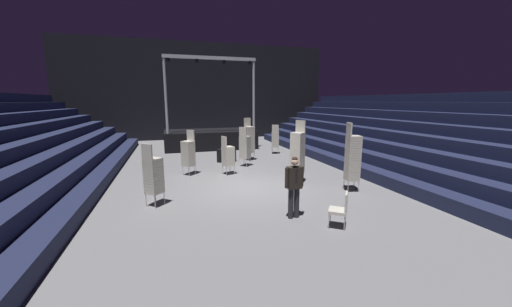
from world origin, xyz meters
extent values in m
cube|color=slate|center=(0.00, 0.00, -0.05)|extent=(22.00, 30.00, 0.10)
cube|color=black|center=(0.00, 15.00, 4.00)|extent=(22.00, 0.30, 8.00)
cube|color=#191E38|center=(-5.38, 1.00, 0.23)|extent=(0.75, 24.00, 0.45)
cube|color=#191E38|center=(-6.12, 1.00, 0.68)|extent=(0.75, 24.00, 0.45)
cube|color=#191E38|center=(-6.88, 1.00, 1.12)|extent=(0.75, 24.00, 0.45)
cube|color=#191E38|center=(-7.62, 1.00, 1.57)|extent=(0.75, 24.00, 0.45)
cube|color=#191E38|center=(5.38, 1.00, 0.23)|extent=(0.75, 24.00, 0.45)
cube|color=#191E38|center=(6.12, 1.00, 0.68)|extent=(0.75, 24.00, 0.45)
cube|color=#191E38|center=(6.88, 1.00, 1.12)|extent=(0.75, 24.00, 0.45)
cube|color=#191E38|center=(7.62, 1.00, 1.57)|extent=(0.75, 24.00, 0.45)
cube|color=#191E38|center=(8.38, 1.00, 2.02)|extent=(0.75, 24.00, 0.45)
cube|color=#191E38|center=(9.12, 1.00, 2.48)|extent=(0.75, 24.00, 0.45)
cube|color=#191E38|center=(9.88, 1.00, 2.93)|extent=(0.75, 24.00, 0.45)
cube|color=#191E38|center=(10.62, 1.00, 3.38)|extent=(0.75, 24.00, 0.45)
cube|color=black|center=(0.00, 9.83, 0.61)|extent=(6.06, 3.21, 1.21)
cylinder|color=#9EA0A8|center=(-2.78, 8.47, 3.52)|extent=(0.16, 0.16, 4.62)
cylinder|color=#9EA0A8|center=(2.78, 8.47, 3.52)|extent=(0.16, 0.16, 4.62)
cube|color=#9EA0A8|center=(0.00, 8.47, 5.84)|extent=(5.76, 0.20, 0.20)
cylinder|color=black|center=(-2.53, 8.47, 5.62)|extent=(0.18, 0.18, 0.22)
cylinder|color=black|center=(-0.84, 8.47, 5.62)|extent=(0.18, 0.18, 0.22)
cylinder|color=black|center=(0.84, 8.47, 5.62)|extent=(0.18, 0.18, 0.22)
cylinder|color=black|center=(2.53, 8.47, 5.62)|extent=(0.18, 0.18, 0.22)
cylinder|color=black|center=(0.67, -3.09, 0.43)|extent=(0.15, 0.15, 0.85)
cylinder|color=black|center=(0.49, -3.11, 0.43)|extent=(0.15, 0.15, 0.85)
cube|color=silver|center=(0.58, -3.16, 1.16)|extent=(0.19, 0.11, 0.60)
cube|color=black|center=(0.58, -3.10, 1.16)|extent=(0.42, 0.26, 0.60)
cube|color=black|center=(0.58, -3.22, 1.23)|extent=(0.06, 0.02, 0.39)
cylinder|color=black|center=(0.81, -3.08, 1.17)|extent=(0.10, 0.10, 0.56)
cylinder|color=black|center=(0.34, -3.12, 1.17)|extent=(0.10, 0.10, 0.56)
sphere|color=#DBAD89|center=(0.58, -3.10, 1.60)|extent=(0.20, 0.20, 0.20)
sphere|color=black|center=(0.58, -3.10, 1.65)|extent=(0.16, 0.16, 0.16)
cylinder|color=#B2B5BA|center=(3.44, 6.62, 0.20)|extent=(0.02, 0.02, 0.40)
cylinder|color=#B2B5BA|center=(3.80, 6.48, 0.20)|extent=(0.02, 0.02, 0.40)
cylinder|color=#B2B5BA|center=(3.30, 6.27, 0.20)|extent=(0.02, 0.02, 0.40)
cylinder|color=#B2B5BA|center=(3.66, 6.13, 0.20)|extent=(0.02, 0.02, 0.40)
cube|color=#B7B2A3|center=(3.55, 6.38, 0.44)|extent=(0.57, 0.57, 0.08)
cube|color=#B7B2A3|center=(3.55, 6.38, 0.53)|extent=(0.57, 0.57, 0.08)
cube|color=#B7B2A3|center=(3.55, 6.38, 0.61)|extent=(0.57, 0.57, 0.08)
cube|color=#B7B2A3|center=(3.55, 6.38, 0.70)|extent=(0.57, 0.57, 0.08)
cube|color=#B7B2A3|center=(3.55, 6.38, 0.78)|extent=(0.57, 0.57, 0.08)
cube|color=#B7B2A3|center=(3.55, 6.38, 0.87)|extent=(0.57, 0.57, 0.08)
cube|color=#B7B2A3|center=(3.55, 6.38, 0.95)|extent=(0.57, 0.57, 0.08)
cube|color=#B7B2A3|center=(3.55, 6.38, 1.04)|extent=(0.57, 0.57, 0.08)
cube|color=#B7B2A3|center=(3.55, 6.38, 1.12)|extent=(0.57, 0.57, 0.08)
cube|color=#B7B2A3|center=(3.55, 6.38, 1.21)|extent=(0.57, 0.57, 0.08)
cube|color=#B7B2A3|center=(3.55, 6.38, 1.29)|extent=(0.57, 0.57, 0.08)
cube|color=#B7B2A3|center=(3.48, 6.19, 1.56)|extent=(0.40, 0.19, 0.46)
cylinder|color=#B2B5BA|center=(2.08, -0.22, 0.20)|extent=(0.02, 0.02, 0.40)
cylinder|color=#B2B5BA|center=(1.85, 0.08, 0.20)|extent=(0.02, 0.02, 0.40)
cylinder|color=#B2B5BA|center=(2.38, 0.01, 0.20)|extent=(0.02, 0.02, 0.40)
cylinder|color=#B2B5BA|center=(2.15, 0.31, 0.20)|extent=(0.02, 0.02, 0.40)
cube|color=#B7B2A3|center=(2.12, 0.04, 0.44)|extent=(0.62, 0.62, 0.08)
cube|color=#B7B2A3|center=(2.12, 0.04, 0.53)|extent=(0.62, 0.62, 0.08)
cube|color=#B7B2A3|center=(2.12, 0.04, 0.61)|extent=(0.62, 0.62, 0.08)
cube|color=#B7B2A3|center=(2.12, 0.04, 0.70)|extent=(0.62, 0.62, 0.08)
cube|color=#B7B2A3|center=(2.12, 0.04, 0.78)|extent=(0.62, 0.62, 0.08)
cube|color=#B7B2A3|center=(2.12, 0.04, 0.87)|extent=(0.62, 0.62, 0.08)
cube|color=#B7B2A3|center=(2.12, 0.04, 0.95)|extent=(0.62, 0.62, 0.08)
cube|color=#B7B2A3|center=(2.12, 0.04, 1.04)|extent=(0.62, 0.62, 0.08)
cube|color=#B7B2A3|center=(2.12, 0.04, 1.12)|extent=(0.62, 0.62, 0.08)
cube|color=#B7B2A3|center=(2.12, 0.04, 1.21)|extent=(0.62, 0.62, 0.08)
cube|color=#B7B2A3|center=(2.12, 0.04, 1.29)|extent=(0.62, 0.62, 0.08)
cube|color=#B7B2A3|center=(2.12, 0.04, 1.38)|extent=(0.62, 0.62, 0.08)
cube|color=#B7B2A3|center=(2.12, 0.04, 1.46)|extent=(0.62, 0.62, 0.08)
cube|color=#B7B2A3|center=(2.12, 0.04, 1.55)|extent=(0.62, 0.62, 0.08)
cube|color=#B7B2A3|center=(2.12, 0.04, 1.63)|extent=(0.62, 0.62, 0.08)
cube|color=#B7B2A3|center=(2.12, 0.04, 1.72)|extent=(0.62, 0.62, 0.08)
cube|color=#B7B2A3|center=(2.12, 0.04, 1.80)|extent=(0.62, 0.62, 0.08)
cube|color=#B7B2A3|center=(2.12, 0.04, 1.89)|extent=(0.62, 0.62, 0.08)
cube|color=#B7B2A3|center=(2.12, 0.04, 1.97)|extent=(0.62, 0.62, 0.08)
cube|color=#B7B2A3|center=(2.27, 0.16, 2.25)|extent=(0.29, 0.35, 0.46)
cylinder|color=#B2B5BA|center=(1.74, 4.81, 0.20)|extent=(0.02, 0.02, 0.40)
cylinder|color=#B2B5BA|center=(1.38, 4.69, 0.20)|extent=(0.02, 0.02, 0.40)
cylinder|color=#B2B5BA|center=(1.62, 5.17, 0.20)|extent=(0.02, 0.02, 0.40)
cylinder|color=#B2B5BA|center=(1.26, 5.05, 0.20)|extent=(0.02, 0.02, 0.40)
cube|color=#B7B2A3|center=(1.50, 4.93, 0.44)|extent=(0.56, 0.56, 0.08)
cube|color=#B7B2A3|center=(1.50, 4.93, 0.53)|extent=(0.56, 0.56, 0.08)
cube|color=#B7B2A3|center=(1.50, 4.93, 0.61)|extent=(0.56, 0.56, 0.08)
cube|color=#B7B2A3|center=(1.50, 4.93, 0.70)|extent=(0.56, 0.56, 0.08)
cube|color=#B7B2A3|center=(1.50, 4.93, 0.78)|extent=(0.56, 0.56, 0.08)
cube|color=#B7B2A3|center=(1.50, 4.93, 0.87)|extent=(0.56, 0.56, 0.08)
cube|color=#B7B2A3|center=(1.50, 4.93, 0.95)|extent=(0.56, 0.56, 0.08)
cube|color=#B7B2A3|center=(1.50, 4.93, 1.04)|extent=(0.56, 0.56, 0.08)
cube|color=#B7B2A3|center=(1.50, 4.93, 1.12)|extent=(0.56, 0.56, 0.08)
cube|color=#B7B2A3|center=(1.50, 4.93, 1.21)|extent=(0.56, 0.56, 0.08)
cube|color=#B7B2A3|center=(1.50, 4.93, 1.29)|extent=(0.56, 0.56, 0.08)
cube|color=#B7B2A3|center=(1.50, 4.93, 1.38)|extent=(0.56, 0.56, 0.08)
cube|color=#B7B2A3|center=(1.50, 4.93, 1.46)|extent=(0.56, 0.56, 0.08)
cube|color=#B7B2A3|center=(1.50, 4.93, 1.55)|extent=(0.56, 0.56, 0.08)
cube|color=#B7B2A3|center=(1.50, 4.93, 1.63)|extent=(0.56, 0.56, 0.08)
cube|color=#B7B2A3|center=(1.50, 4.93, 1.72)|extent=(0.56, 0.56, 0.08)
cube|color=#B7B2A3|center=(1.50, 4.93, 1.80)|extent=(0.56, 0.56, 0.08)
cube|color=#B7B2A3|center=(1.44, 5.11, 2.08)|extent=(0.40, 0.18, 0.46)
cylinder|color=#B2B5BA|center=(0.91, 3.81, 0.20)|extent=(0.02, 0.02, 0.40)
cylinder|color=#B2B5BA|center=(1.17, 3.53, 0.20)|extent=(0.02, 0.02, 0.40)
cylinder|color=#B2B5BA|center=(0.63, 3.55, 0.20)|extent=(0.02, 0.02, 0.40)
cylinder|color=#B2B5BA|center=(0.89, 3.27, 0.20)|extent=(0.02, 0.02, 0.40)
cube|color=#B7B2A3|center=(0.90, 3.54, 0.44)|extent=(0.62, 0.62, 0.08)
cube|color=#B7B2A3|center=(0.90, 3.54, 0.53)|extent=(0.62, 0.62, 0.08)
cube|color=#B7B2A3|center=(0.90, 3.54, 0.61)|extent=(0.62, 0.62, 0.08)
cube|color=#B7B2A3|center=(0.90, 3.54, 0.70)|extent=(0.62, 0.62, 0.08)
cube|color=#B7B2A3|center=(0.90, 3.54, 0.78)|extent=(0.62, 0.62, 0.08)
cube|color=#B7B2A3|center=(0.90, 3.54, 0.87)|extent=(0.62, 0.62, 0.08)
cube|color=#B7B2A3|center=(0.90, 3.54, 0.95)|extent=(0.62, 0.62, 0.08)
cube|color=#B7B2A3|center=(0.90, 3.54, 1.04)|extent=(0.62, 0.62, 0.08)
cube|color=#B7B2A3|center=(0.90, 3.54, 1.12)|extent=(0.62, 0.62, 0.08)
cube|color=#B7B2A3|center=(0.90, 3.54, 1.21)|extent=(0.62, 0.62, 0.08)
cube|color=#B7B2A3|center=(0.90, 3.54, 1.29)|extent=(0.62, 0.62, 0.08)
cube|color=#B7B2A3|center=(0.90, 3.54, 1.38)|extent=(0.62, 0.62, 0.08)
cube|color=#B7B2A3|center=(0.90, 3.54, 1.46)|extent=(0.62, 0.62, 0.08)
cube|color=#B7B2A3|center=(0.76, 3.41, 1.73)|extent=(0.31, 0.33, 0.46)
cylinder|color=#B2B5BA|center=(3.79, -1.32, 0.20)|extent=(0.02, 0.02, 0.40)
cylinder|color=#B2B5BA|center=(3.71, -1.69, 0.20)|extent=(0.02, 0.02, 0.40)
cylinder|color=#B2B5BA|center=(3.42, -1.24, 0.20)|extent=(0.02, 0.02, 0.40)
cylinder|color=#B2B5BA|center=(3.34, -1.61, 0.20)|extent=(0.02, 0.02, 0.40)
cube|color=#B7B2A3|center=(3.56, -1.47, 0.44)|extent=(0.52, 0.52, 0.08)
cube|color=#B7B2A3|center=(3.56, -1.47, 0.53)|extent=(0.52, 0.52, 0.08)
cube|color=#B7B2A3|center=(3.56, -1.47, 0.61)|extent=(0.52, 0.52, 0.08)
cube|color=#B7B2A3|center=(3.56, -1.47, 0.70)|extent=(0.52, 0.52, 0.08)
cube|color=#B7B2A3|center=(3.56, -1.47, 0.78)|extent=(0.52, 0.52, 0.08)
cube|color=#B7B2A3|center=(3.56, -1.47, 0.87)|extent=(0.52, 0.52, 0.08)
cube|color=#B7B2A3|center=(3.56, -1.47, 0.95)|extent=(0.52, 0.52, 0.08)
cube|color=#B7B2A3|center=(3.56, -1.47, 1.04)|extent=(0.52, 0.52, 0.08)
cube|color=#B7B2A3|center=(3.56, -1.47, 1.12)|extent=(0.52, 0.52, 0.08)
cube|color=#B7B2A3|center=(3.56, -1.47, 1.21)|extent=(0.52, 0.52, 0.08)
cube|color=#B7B2A3|center=(3.56, -1.47, 1.29)|extent=(0.52, 0.52, 0.08)
cube|color=#B7B2A3|center=(3.56, -1.47, 1.38)|extent=(0.52, 0.52, 0.08)
cube|color=#B7B2A3|center=(3.56, -1.47, 1.46)|extent=(0.52, 0.52, 0.08)
cube|color=#B7B2A3|center=(3.56, -1.47, 1.55)|extent=(0.52, 0.52, 0.08)
cube|color=#B7B2A3|center=(3.56, -1.47, 1.63)|extent=(0.52, 0.52, 0.08)
cube|color=#B7B2A3|center=(3.56, -1.47, 1.72)|extent=(0.52, 0.52, 0.08)
cube|color=#B7B2A3|center=(3.56, -1.47, 1.80)|extent=(0.52, 0.52, 0.08)
cube|color=#B7B2A3|center=(3.56, -1.47, 1.89)|extent=(0.52, 0.52, 0.08)
cube|color=#B7B2A3|center=(3.56, -1.47, 1.97)|extent=(0.52, 0.52, 0.08)
cube|color=#B7B2A3|center=(3.37, -1.42, 2.25)|extent=(0.13, 0.41, 0.46)
cylinder|color=#B2B5BA|center=(-1.92, 2.31, 0.20)|extent=(0.02, 0.02, 0.40)
cylinder|color=#B2B5BA|center=(-2.18, 2.58, 0.20)|extent=(0.02, 0.02, 0.40)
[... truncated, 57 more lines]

